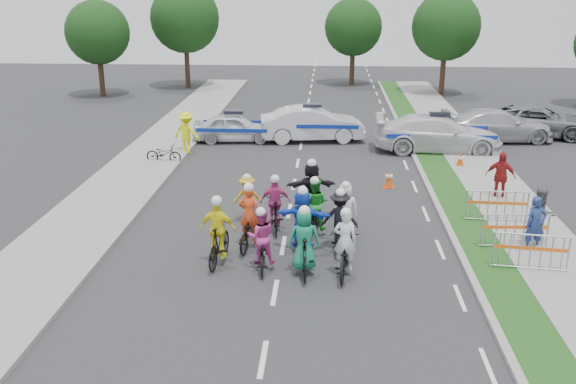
# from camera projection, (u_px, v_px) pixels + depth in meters

# --- Properties ---
(ground) EXTENTS (90.00, 90.00, 0.00)m
(ground) POSITION_uv_depth(u_px,v_px,m) (275.00, 293.00, 16.15)
(ground) COLOR #28282B
(ground) RESTS_ON ground
(curb_right) EXTENTS (0.20, 60.00, 0.12)m
(curb_right) POSITION_uv_depth(u_px,v_px,m) (446.00, 223.00, 20.56)
(curb_right) COLOR gray
(curb_right) RESTS_ON ground
(grass_strip) EXTENTS (1.20, 60.00, 0.11)m
(grass_strip) POSITION_uv_depth(u_px,v_px,m) (468.00, 224.00, 20.52)
(grass_strip) COLOR #1F4B18
(grass_strip) RESTS_ON ground
(sidewalk_right) EXTENTS (2.40, 60.00, 0.13)m
(sidewalk_right) POSITION_uv_depth(u_px,v_px,m) (525.00, 225.00, 20.41)
(sidewalk_right) COLOR gray
(sidewalk_right) RESTS_ON ground
(sidewalk_left) EXTENTS (3.00, 60.00, 0.13)m
(sidewalk_left) POSITION_uv_depth(u_px,v_px,m) (92.00, 215.00, 21.25)
(sidewalk_left) COLOR gray
(sidewalk_left) RESTS_ON ground
(rider_0) EXTENTS (0.88, 1.96, 1.93)m
(rider_0) POSITION_uv_depth(u_px,v_px,m) (345.00, 253.00, 16.92)
(rider_0) COLOR black
(rider_0) RESTS_ON ground
(rider_1) EXTENTS (0.87, 1.91, 1.97)m
(rider_1) POSITION_uv_depth(u_px,v_px,m) (304.00, 248.00, 16.94)
(rider_1) COLOR black
(rider_1) RESTS_ON ground
(rider_2) EXTENTS (0.80, 1.81, 1.80)m
(rider_2) POSITION_uv_depth(u_px,v_px,m) (261.00, 246.00, 17.30)
(rider_2) COLOR black
(rider_2) RESTS_ON ground
(rider_3) EXTENTS (1.05, 1.96, 2.01)m
(rider_3) POSITION_uv_depth(u_px,v_px,m) (219.00, 238.00, 17.58)
(rider_3) COLOR black
(rider_3) RESTS_ON ground
(rider_4) EXTENTS (1.09, 1.90, 1.89)m
(rider_4) POSITION_uv_depth(u_px,v_px,m) (340.00, 226.00, 18.53)
(rider_4) COLOR black
(rider_4) RESTS_ON ground
(rider_5) EXTENTS (1.66, 1.97, 2.01)m
(rider_5) POSITION_uv_depth(u_px,v_px,m) (302.00, 224.00, 18.34)
(rider_5) COLOR black
(rider_5) RESTS_ON ground
(rider_6) EXTENTS (1.01, 2.05, 2.00)m
(rider_6) POSITION_uv_depth(u_px,v_px,m) (250.00, 226.00, 18.74)
(rider_6) COLOR black
(rider_6) RESTS_ON ground
(rider_7) EXTENTS (0.85, 1.81, 1.84)m
(rider_7) POSITION_uv_depth(u_px,v_px,m) (345.00, 216.00, 19.33)
(rider_7) COLOR black
(rider_7) RESTS_ON ground
(rider_8) EXTENTS (0.96, 1.92, 1.87)m
(rider_8) POSITION_uv_depth(u_px,v_px,m) (314.00, 212.00, 19.69)
(rider_8) COLOR black
(rider_8) RESTS_ON ground
(rider_9) EXTENTS (0.97, 1.81, 1.85)m
(rider_9) POSITION_uv_depth(u_px,v_px,m) (275.00, 209.00, 19.93)
(rider_9) COLOR black
(rider_9) RESTS_ON ground
(rider_10) EXTENTS (1.01, 1.72, 1.67)m
(rider_10) POSITION_uv_depth(u_px,v_px,m) (248.00, 203.00, 20.62)
(rider_10) COLOR black
(rider_10) RESTS_ON ground
(rider_11) EXTENTS (1.69, 2.01, 2.05)m
(rider_11) POSITION_uv_depth(u_px,v_px,m) (311.00, 194.00, 20.93)
(rider_11) COLOR black
(rider_11) RESTS_ON ground
(police_car_0) EXTENTS (4.07, 1.88, 1.35)m
(police_car_0) POSITION_uv_depth(u_px,v_px,m) (234.00, 128.00, 31.09)
(police_car_0) COLOR silver
(police_car_0) RESTS_ON ground
(police_car_1) EXTENTS (5.21, 2.41, 1.65)m
(police_car_1) POSITION_uv_depth(u_px,v_px,m) (312.00, 124.00, 31.13)
(police_car_1) COLOR silver
(police_car_1) RESTS_ON ground
(police_car_2) EXTENTS (5.80, 2.56, 1.66)m
(police_car_2) POSITION_uv_depth(u_px,v_px,m) (438.00, 134.00, 29.16)
(police_car_2) COLOR silver
(police_car_2) RESTS_ON ground
(civilian_sedan) EXTENTS (5.46, 2.68, 1.53)m
(civilian_sedan) POSITION_uv_depth(u_px,v_px,m) (498.00, 125.00, 31.12)
(civilian_sedan) COLOR #B1B2B6
(civilian_sedan) RESTS_ON ground
(civilian_suv) EXTENTS (5.85, 3.78, 1.50)m
(civilian_suv) POSITION_uv_depth(u_px,v_px,m) (538.00, 121.00, 32.18)
(civilian_suv) COLOR slate
(civilian_suv) RESTS_ON ground
(spectator_0) EXTENTS (0.65, 0.48, 1.65)m
(spectator_0) POSITION_uv_depth(u_px,v_px,m) (536.00, 224.00, 18.39)
(spectator_0) COLOR navy
(spectator_0) RESTS_ON ground
(spectator_1) EXTENTS (0.96, 0.79, 1.79)m
(spectator_1) POSITION_uv_depth(u_px,v_px,m) (541.00, 217.00, 18.76)
(spectator_1) COLOR #5E5E63
(spectator_1) RESTS_ON ground
(spectator_2) EXTENTS (1.12, 0.78, 1.77)m
(spectator_2) POSITION_uv_depth(u_px,v_px,m) (500.00, 176.00, 22.65)
(spectator_2) COLOR maroon
(spectator_2) RESTS_ON ground
(marshal_hiviz) EXTENTS (1.38, 1.03, 1.91)m
(marshal_hiviz) POSITION_uv_depth(u_px,v_px,m) (187.00, 133.00, 28.82)
(marshal_hiviz) COLOR #F8FF0D
(marshal_hiviz) RESTS_ON ground
(barrier_0) EXTENTS (2.05, 0.76, 1.12)m
(barrier_0) POSITION_uv_depth(u_px,v_px,m) (530.00, 254.00, 17.05)
(barrier_0) COLOR #A5A8AD
(barrier_0) RESTS_ON ground
(barrier_1) EXTENTS (2.02, 0.60, 1.12)m
(barrier_1) POSITION_uv_depth(u_px,v_px,m) (514.00, 232.00, 18.51)
(barrier_1) COLOR #A5A8AD
(barrier_1) RESTS_ON ground
(barrier_2) EXTENTS (2.02, 0.59, 1.12)m
(barrier_2) POSITION_uv_depth(u_px,v_px,m) (496.00, 208.00, 20.51)
(barrier_2) COLOR #A5A8AD
(barrier_2) RESTS_ON ground
(cone_0) EXTENTS (0.40, 0.40, 0.70)m
(cone_0) POSITION_uv_depth(u_px,v_px,m) (389.00, 179.00, 24.22)
(cone_0) COLOR #F24C0C
(cone_0) RESTS_ON ground
(cone_1) EXTENTS (0.40, 0.40, 0.70)m
(cone_1) POSITION_uv_depth(u_px,v_px,m) (460.00, 160.00, 26.69)
(cone_1) COLOR #F24C0C
(cone_1) RESTS_ON ground
(parked_bike) EXTENTS (1.60, 0.71, 0.81)m
(parked_bike) POSITION_uv_depth(u_px,v_px,m) (164.00, 154.00, 27.48)
(parked_bike) COLOR black
(parked_bike) RESTS_ON ground
(tree_0) EXTENTS (4.20, 4.20, 6.30)m
(tree_0) POSITION_uv_depth(u_px,v_px,m) (97.00, 33.00, 42.18)
(tree_0) COLOR #382619
(tree_0) RESTS_ON ground
(tree_1) EXTENTS (4.55, 4.55, 6.82)m
(tree_1) POSITION_uv_depth(u_px,v_px,m) (446.00, 26.00, 42.60)
(tree_1) COLOR #382619
(tree_1) RESTS_ON ground
(tree_3) EXTENTS (4.90, 4.90, 7.35)m
(tree_3) POSITION_uv_depth(u_px,v_px,m) (185.00, 18.00, 45.45)
(tree_3) COLOR #382619
(tree_3) RESTS_ON ground
(tree_4) EXTENTS (4.20, 4.20, 6.30)m
(tree_4) POSITION_uv_depth(u_px,v_px,m) (353.00, 27.00, 46.86)
(tree_4) COLOR #382619
(tree_4) RESTS_ON ground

